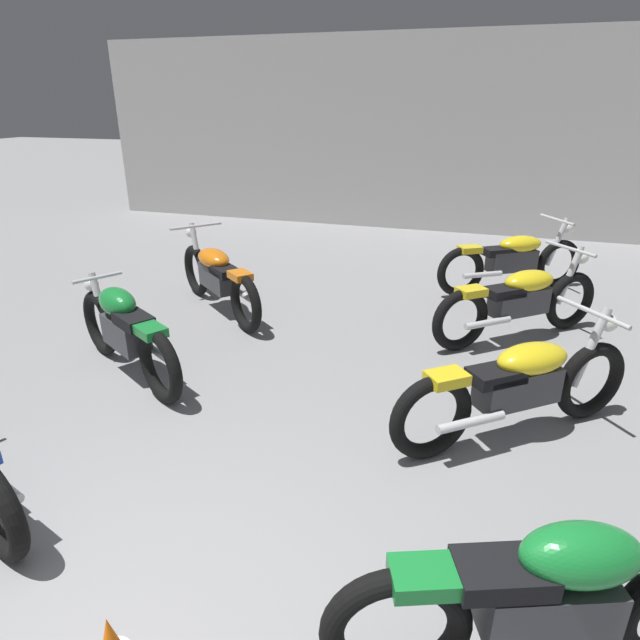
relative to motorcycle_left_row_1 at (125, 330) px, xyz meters
The scene contains 7 objects.
back_wall 7.45m from the motorcycle_left_row_1, 76.43° to the left, with size 13.50×0.24×3.60m, color #BCBAB7.
motorcycle_left_row_1 is the anchor object (origin of this frame).
motorcycle_left_row_2 1.77m from the motorcycle_left_row_1, 88.94° to the left, with size 1.75×1.46×0.97m.
motorcycle_right_row_0 4.04m from the motorcycle_left_row_1, 28.71° to the right, with size 1.88×0.82×0.88m.
motorcycle_right_row_1 3.47m from the motorcycle_left_row_1, ahead, with size 1.76×1.44×0.97m.
motorcycle_right_row_2 4.05m from the motorcycle_left_row_1, 29.46° to the left, with size 1.73×1.49×0.97m.
motorcycle_right_row_3 5.03m from the motorcycle_left_row_1, 46.25° to the left, with size 1.89×1.26×0.97m.
Camera 1 is at (1.39, -1.07, 2.45)m, focal length 30.26 mm.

